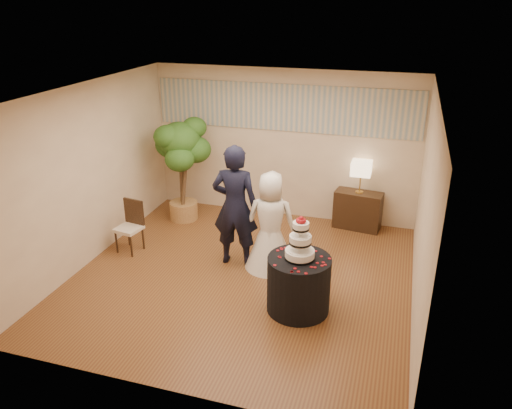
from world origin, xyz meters
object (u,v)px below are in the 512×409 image
(groom, at_px, (235,206))
(wedding_cake, at_px, (300,238))
(cake_table, at_px, (299,284))
(side_chair, at_px, (128,227))
(bride, at_px, (271,221))
(ficus_tree, at_px, (181,170))
(table_lamp, at_px, (361,177))
(console, at_px, (358,210))

(groom, height_order, wedding_cake, groom)
(cake_table, xyz_separation_m, wedding_cake, (0.00, 0.00, 0.70))
(groom, height_order, side_chair, groom)
(bride, relative_size, wedding_cake, 2.59)
(ficus_tree, height_order, side_chair, ficus_tree)
(groom, relative_size, side_chair, 2.25)
(groom, height_order, ficus_tree, ficus_tree)
(ficus_tree, bearing_deg, cake_table, -39.97)
(bride, bearing_deg, cake_table, 115.61)
(wedding_cake, distance_m, table_lamp, 2.90)
(console, bearing_deg, side_chair, -142.80)
(groom, bearing_deg, cake_table, 135.62)
(wedding_cake, bearing_deg, bride, 123.41)
(table_lamp, distance_m, side_chair, 4.11)
(cake_table, bearing_deg, side_chair, 164.73)
(wedding_cake, bearing_deg, console, 80.58)
(console, bearing_deg, bride, -114.73)
(cake_table, xyz_separation_m, console, (0.47, 2.86, -0.04))
(bride, distance_m, table_lamp, 2.18)
(table_lamp, bearing_deg, wedding_cake, -99.42)
(cake_table, distance_m, wedding_cake, 0.70)
(groom, distance_m, ficus_tree, 2.00)
(side_chair, bearing_deg, console, 39.41)
(wedding_cake, xyz_separation_m, side_chair, (-3.06, 0.84, -0.66))
(table_lamp, bearing_deg, side_chair, -150.20)
(ficus_tree, xyz_separation_m, side_chair, (-0.31, -1.47, -0.56))
(console, distance_m, table_lamp, 0.64)
(wedding_cake, relative_size, ficus_tree, 0.30)
(groom, relative_size, cake_table, 2.30)
(console, bearing_deg, cake_table, -92.02)
(bride, distance_m, ficus_tree, 2.44)
(groom, distance_m, console, 2.61)
(wedding_cake, bearing_deg, table_lamp, 80.58)
(console, bearing_deg, groom, -125.10)
(groom, distance_m, side_chair, 1.91)
(groom, bearing_deg, wedding_cake, 135.62)
(table_lamp, xyz_separation_m, side_chair, (-3.54, -2.03, -0.56))
(groom, xyz_separation_m, ficus_tree, (-1.51, 1.31, 0.02))
(bride, bearing_deg, wedding_cake, 115.61)
(console, bearing_deg, ficus_tree, -162.80)
(console, bearing_deg, table_lamp, 0.00)
(cake_table, bearing_deg, wedding_cake, 0.00)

